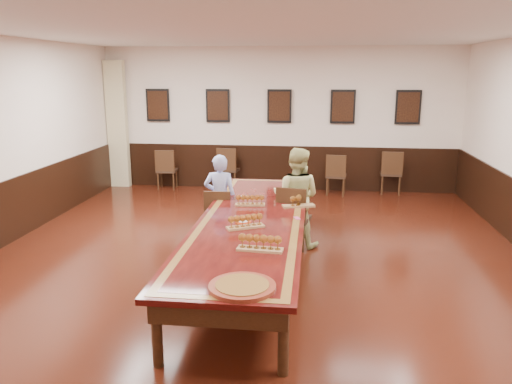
# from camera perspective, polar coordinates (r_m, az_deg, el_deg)

# --- Properties ---
(floor) EXTENTS (8.00, 10.00, 0.02)m
(floor) POSITION_cam_1_polar(r_m,az_deg,el_deg) (6.91, -0.49, -9.15)
(floor) COLOR black
(floor) RESTS_ON ground
(ceiling) EXTENTS (8.00, 10.00, 0.02)m
(ceiling) POSITION_cam_1_polar(r_m,az_deg,el_deg) (6.39, -0.56, 18.53)
(ceiling) COLOR white
(ceiling) RESTS_ON floor
(wall_back) EXTENTS (8.00, 0.02, 3.20)m
(wall_back) POSITION_cam_1_polar(r_m,az_deg,el_deg) (11.40, 2.70, 8.29)
(wall_back) COLOR #F2DECB
(wall_back) RESTS_ON floor
(chair_man) EXTENTS (0.42, 0.46, 0.88)m
(chair_man) POSITION_cam_1_polar(r_m,az_deg,el_deg) (7.92, -4.20, -2.71)
(chair_man) COLOR #302015
(chair_man) RESTS_ON floor
(chair_woman) EXTENTS (0.56, 0.59, 0.99)m
(chair_woman) POSITION_cam_1_polar(r_m,az_deg,el_deg) (7.69, 4.38, -2.81)
(chair_woman) COLOR #302015
(chair_woman) RESTS_ON floor
(spare_chair_a) EXTENTS (0.47, 0.51, 0.93)m
(spare_chair_a) POSITION_cam_1_polar(r_m,az_deg,el_deg) (11.69, -10.14, 2.60)
(spare_chair_a) COLOR #302015
(spare_chair_a) RESTS_ON floor
(spare_chair_b) EXTENTS (0.51, 0.54, 0.97)m
(spare_chair_b) POSITION_cam_1_polar(r_m,az_deg,el_deg) (11.53, -3.10, 2.76)
(spare_chair_b) COLOR #302015
(spare_chair_b) RESTS_ON floor
(spare_chair_c) EXTENTS (0.48, 0.51, 0.91)m
(spare_chair_c) POSITION_cam_1_polar(r_m,az_deg,el_deg) (11.10, 9.15, 2.01)
(spare_chair_c) COLOR #302015
(spare_chair_c) RESTS_ON floor
(spare_chair_d) EXTENTS (0.48, 0.52, 0.97)m
(spare_chair_d) POSITION_cam_1_polar(r_m,az_deg,el_deg) (11.47, 15.15, 2.22)
(spare_chair_d) COLOR #302015
(spare_chair_d) RESTS_ON floor
(person_man) EXTENTS (0.52, 0.35, 1.41)m
(person_man) POSITION_cam_1_polar(r_m,az_deg,el_deg) (7.94, -4.12, -0.71)
(person_man) COLOR #5062C8
(person_man) RESTS_ON floor
(person_woman) EXTENTS (0.87, 0.74, 1.54)m
(person_woman) POSITION_cam_1_polar(r_m,az_deg,el_deg) (7.71, 4.61, -0.61)
(person_woman) COLOR #CAC87E
(person_woman) RESTS_ON floor
(pink_phone) EXTENTS (0.10, 0.14, 0.01)m
(pink_phone) POSITION_cam_1_polar(r_m,az_deg,el_deg) (6.69, 4.70, -3.00)
(pink_phone) COLOR #D84887
(pink_phone) RESTS_ON conference_table
(curtain) EXTENTS (0.45, 0.18, 2.90)m
(curtain) POSITION_cam_1_polar(r_m,az_deg,el_deg) (12.09, -15.55, 7.41)
(curtain) COLOR beige
(curtain) RESTS_ON floor
(wainscoting) EXTENTS (8.00, 10.00, 1.00)m
(wainscoting) POSITION_cam_1_polar(r_m,az_deg,el_deg) (6.73, -0.50, -5.15)
(wainscoting) COLOR black
(wainscoting) RESTS_ON floor
(conference_table) EXTENTS (1.40, 5.00, 0.76)m
(conference_table) POSITION_cam_1_polar(r_m,az_deg,el_deg) (6.69, -0.51, -4.25)
(conference_table) COLOR black
(conference_table) RESTS_ON floor
(posters) EXTENTS (6.14, 0.04, 0.74)m
(posters) POSITION_cam_1_polar(r_m,az_deg,el_deg) (11.31, 2.69, 9.77)
(posters) COLOR black
(posters) RESTS_ON wall_back
(flight_a) EXTENTS (0.45, 0.18, 0.16)m
(flight_a) POSITION_cam_1_polar(r_m,az_deg,el_deg) (7.28, -0.68, -1.00)
(flight_a) COLOR olive
(flight_a) RESTS_ON conference_table
(flight_b) EXTENTS (0.49, 0.28, 0.17)m
(flight_b) POSITION_cam_1_polar(r_m,az_deg,el_deg) (7.24, 4.80, -1.08)
(flight_b) COLOR olive
(flight_b) RESTS_ON conference_table
(flight_c) EXTENTS (0.49, 0.35, 0.18)m
(flight_c) POSITION_cam_1_polar(r_m,az_deg,el_deg) (6.24, -1.21, -3.44)
(flight_c) COLOR olive
(flight_c) RESTS_ON conference_table
(flight_d) EXTENTS (0.52, 0.20, 0.19)m
(flight_d) POSITION_cam_1_polar(r_m,az_deg,el_deg) (5.47, 0.46, -5.90)
(flight_d) COLOR olive
(flight_d) RESTS_ON conference_table
(red_plate_grp) EXTENTS (0.21, 0.21, 0.03)m
(red_plate_grp) POSITION_cam_1_polar(r_m,az_deg,el_deg) (6.48, -1.48, -3.47)
(red_plate_grp) COLOR #B22C0B
(red_plate_grp) RESTS_ON conference_table
(carved_platter) EXTENTS (0.73, 0.73, 0.05)m
(carved_platter) POSITION_cam_1_polar(r_m,az_deg,el_deg) (4.59, -1.58, -10.75)
(carved_platter) COLOR maroon
(carved_platter) RESTS_ON conference_table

